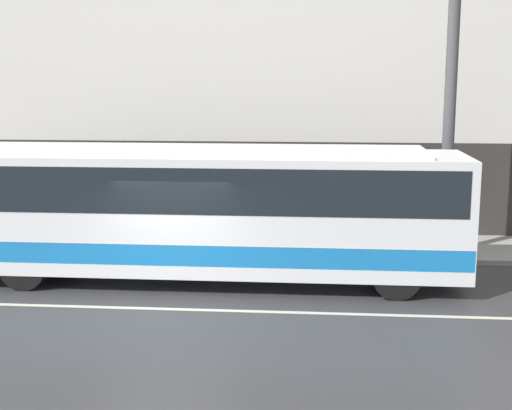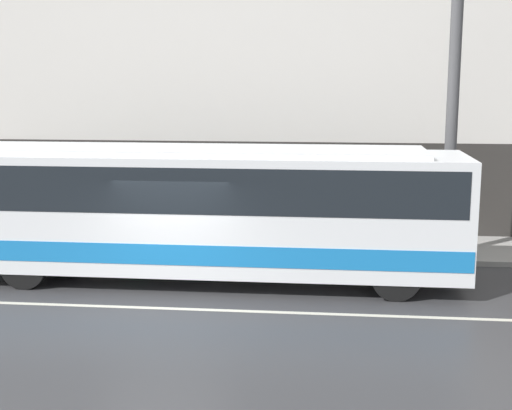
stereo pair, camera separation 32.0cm
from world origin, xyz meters
TOP-DOWN VIEW (x-y plane):
  - ground_plane at (0.00, 0.00)m, footprint 60.00×60.00m
  - sidewalk at (0.00, 5.49)m, footprint 60.00×2.97m
  - building_facade at (0.00, 7.12)m, footprint 60.00×0.35m
  - lane_stripe at (0.00, 0.00)m, footprint 54.00×0.14m
  - transit_bus at (0.30, 2.20)m, footprint 12.18×2.61m
  - utility_pole_near at (6.37, 4.69)m, footprint 0.30×0.30m
  - pedestrian_waiting at (-2.22, 6.11)m, footprint 0.36×0.36m

SIDE VIEW (x-z plane):
  - ground_plane at x=0.00m, z-range 0.00..0.00m
  - lane_stripe at x=0.00m, z-range 0.00..0.01m
  - sidewalk at x=0.00m, z-range 0.00..0.14m
  - pedestrian_waiting at x=-2.22m, z-range 0.08..1.71m
  - transit_bus at x=0.30m, z-range 0.20..3.28m
  - utility_pole_near at x=6.37m, z-range 0.14..6.80m
  - building_facade at x=0.00m, z-range -0.20..11.58m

